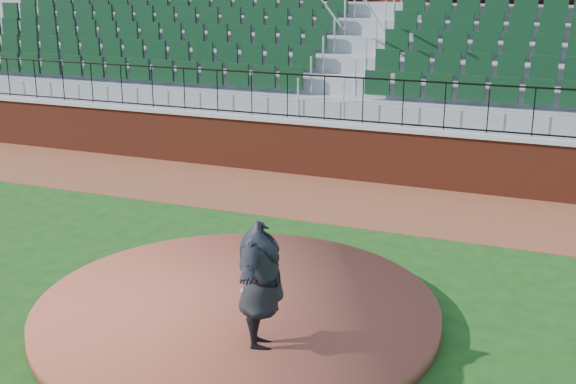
% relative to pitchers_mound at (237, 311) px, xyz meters
% --- Properties ---
extents(ground, '(90.00, 90.00, 0.00)m').
position_rel_pitchers_mound_xyz_m(ground, '(0.01, 0.32, -0.12)').
color(ground, '#194614').
rests_on(ground, ground).
extents(warning_track, '(34.00, 3.20, 0.01)m').
position_rel_pitchers_mound_xyz_m(warning_track, '(0.01, 5.72, -0.12)').
color(warning_track, brown).
rests_on(warning_track, ground).
extents(field_wall, '(34.00, 0.35, 1.20)m').
position_rel_pitchers_mound_xyz_m(field_wall, '(0.01, 7.32, 0.47)').
color(field_wall, maroon).
rests_on(field_wall, ground).
extents(wall_cap, '(34.00, 0.45, 0.10)m').
position_rel_pitchers_mound_xyz_m(wall_cap, '(0.01, 7.32, 1.12)').
color(wall_cap, '#B7B7B7').
rests_on(wall_cap, field_wall).
extents(wall_railing, '(34.00, 0.05, 1.00)m').
position_rel_pitchers_mound_xyz_m(wall_railing, '(0.01, 7.32, 1.67)').
color(wall_railing, black).
rests_on(wall_railing, wall_cap).
extents(seating_stands, '(34.00, 5.10, 4.60)m').
position_rel_pitchers_mound_xyz_m(seating_stands, '(0.01, 10.05, 2.18)').
color(seating_stands, gray).
rests_on(seating_stands, ground).
extents(concourse_wall, '(34.00, 0.50, 5.50)m').
position_rel_pitchers_mound_xyz_m(concourse_wall, '(0.01, 12.85, 2.62)').
color(concourse_wall, maroon).
rests_on(concourse_wall, ground).
extents(pitchers_mound, '(5.46, 5.46, 0.25)m').
position_rel_pitchers_mound_xyz_m(pitchers_mound, '(0.00, 0.00, 0.00)').
color(pitchers_mound, brown).
rests_on(pitchers_mound, ground).
extents(pitching_rubber, '(0.54, 0.24, 0.03)m').
position_rel_pitchers_mound_xyz_m(pitching_rubber, '(0.17, 0.33, 0.14)').
color(pitching_rubber, white).
rests_on(pitching_rubber, pitchers_mound).
extents(pitcher, '(1.16, 2.01, 1.59)m').
position_rel_pitchers_mound_xyz_m(pitcher, '(0.80, -0.97, 0.92)').
color(pitcher, black).
rests_on(pitcher, pitchers_mound).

